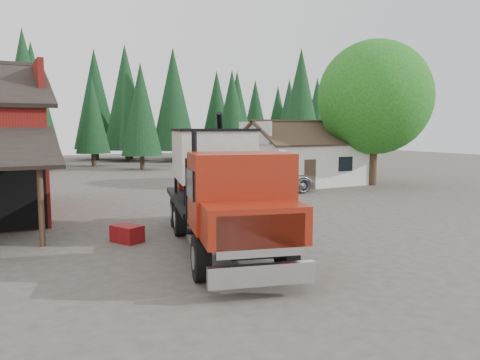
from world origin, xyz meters
name	(u,v)px	position (x,y,z in m)	size (l,w,h in m)	color
ground	(216,241)	(0.00, 0.00, 0.00)	(120.00, 120.00, 0.00)	#473E37
farmhouse	(302,161)	(13.00, 13.00, 1.67)	(8.60, 6.42, 4.65)	silver
deciduous_tree	(375,102)	(17.01, 9.97, 5.91)	(8.00, 8.00, 10.20)	#382619
conifer_backdrop	(62,164)	(0.00, 42.00, 0.00)	(76.00, 16.00, 16.00)	black
near_pine_b	(141,109)	(6.00, 30.00, 5.89)	(3.96, 3.96, 10.40)	#382619
near_pine_c	(301,101)	(22.00, 26.00, 6.89)	(4.84, 4.84, 12.40)	#382619
near_pine_d	(25,93)	(-4.00, 34.00, 7.39)	(5.28, 5.28, 13.40)	#382619
feed_truck	(221,183)	(-0.20, -0.83, 2.18)	(5.30, 10.70, 4.67)	black
silver_car	(268,179)	(8.24, 10.00, 0.86)	(2.86, 6.20, 1.72)	#96999D
equip_box	(127,234)	(-2.88, 1.34, 0.30)	(0.70, 1.10, 0.60)	maroon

